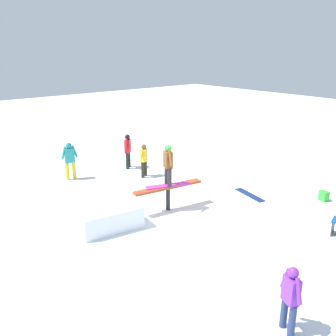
{
  "coord_description": "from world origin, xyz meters",
  "views": [
    {
      "loc": [
        -7.16,
        -8.6,
        5.09
      ],
      "look_at": [
        0.0,
        0.0,
        1.43
      ],
      "focal_mm": 40.0,
      "sensor_mm": 36.0,
      "label": 1
    }
  ],
  "objects_px": {
    "main_rider_on_rail": "(168,166)",
    "bystander_teal": "(70,159)",
    "bystander_yellow": "(144,159)",
    "loose_snowboard_white": "(105,188)",
    "loose_snowboard_navy": "(250,195)",
    "bystander_red": "(128,149)",
    "bystander_purple": "(290,296)",
    "rail_feature": "(168,190)",
    "backpack_on_snow": "(324,196)"
  },
  "relations": [
    {
      "from": "loose_snowboard_navy",
      "to": "main_rider_on_rail",
      "type": "bearing_deg",
      "value": -93.77
    },
    {
      "from": "bystander_teal",
      "to": "bystander_purple",
      "type": "relative_size",
      "value": 1.1
    },
    {
      "from": "loose_snowboard_white",
      "to": "loose_snowboard_navy",
      "type": "distance_m",
      "value": 5.33
    },
    {
      "from": "loose_snowboard_white",
      "to": "loose_snowboard_navy",
      "type": "bearing_deg",
      "value": -164.26
    },
    {
      "from": "rail_feature",
      "to": "bystander_purple",
      "type": "xyz_separation_m",
      "value": [
        -1.79,
        -5.63,
        0.07
      ]
    },
    {
      "from": "main_rider_on_rail",
      "to": "loose_snowboard_white",
      "type": "xyz_separation_m",
      "value": [
        -0.58,
        2.98,
        -1.49
      ]
    },
    {
      "from": "main_rider_on_rail",
      "to": "bystander_red",
      "type": "bearing_deg",
      "value": 92.35
    },
    {
      "from": "loose_snowboard_white",
      "to": "loose_snowboard_navy",
      "type": "relative_size",
      "value": 0.91
    },
    {
      "from": "bystander_yellow",
      "to": "bystander_purple",
      "type": "height_order",
      "value": "bystander_yellow"
    },
    {
      "from": "main_rider_on_rail",
      "to": "bystander_teal",
      "type": "bearing_deg",
      "value": 123.58
    },
    {
      "from": "rail_feature",
      "to": "bystander_purple",
      "type": "height_order",
      "value": "bystander_purple"
    },
    {
      "from": "rail_feature",
      "to": "bystander_purple",
      "type": "bearing_deg",
      "value": -98.73
    },
    {
      "from": "bystander_purple",
      "to": "loose_snowboard_navy",
      "type": "distance_m",
      "value": 6.79
    },
    {
      "from": "main_rider_on_rail",
      "to": "bystander_red",
      "type": "relative_size",
      "value": 0.97
    },
    {
      "from": "bystander_red",
      "to": "bystander_yellow",
      "type": "bearing_deg",
      "value": -139.21
    },
    {
      "from": "bystander_yellow",
      "to": "loose_snowboard_white",
      "type": "relative_size",
      "value": 1.08
    },
    {
      "from": "loose_snowboard_white",
      "to": "backpack_on_snow",
      "type": "relative_size",
      "value": 3.74
    },
    {
      "from": "loose_snowboard_navy",
      "to": "backpack_on_snow",
      "type": "bearing_deg",
      "value": 52.14
    },
    {
      "from": "bystander_purple",
      "to": "loose_snowboard_navy",
      "type": "xyz_separation_m",
      "value": [
        4.83,
        4.7,
        -0.75
      ]
    },
    {
      "from": "bystander_yellow",
      "to": "loose_snowboard_white",
      "type": "bearing_deg",
      "value": 156.14
    },
    {
      "from": "bystander_yellow",
      "to": "loose_snowboard_navy",
      "type": "xyz_separation_m",
      "value": [
        1.72,
        -4.04,
        -0.76
      ]
    },
    {
      "from": "bystander_teal",
      "to": "bystander_yellow",
      "type": "height_order",
      "value": "bystander_teal"
    },
    {
      "from": "bystander_teal",
      "to": "loose_snowboard_white",
      "type": "distance_m",
      "value": 2.01
    },
    {
      "from": "main_rider_on_rail",
      "to": "bystander_red",
      "type": "distance_m",
      "value": 4.76
    },
    {
      "from": "rail_feature",
      "to": "loose_snowboard_white",
      "type": "height_order",
      "value": "rail_feature"
    },
    {
      "from": "bystander_purple",
      "to": "loose_snowboard_navy",
      "type": "height_order",
      "value": "bystander_purple"
    },
    {
      "from": "bystander_teal",
      "to": "loose_snowboard_navy",
      "type": "distance_m",
      "value": 7.07
    },
    {
      "from": "bystander_teal",
      "to": "bystander_purple",
      "type": "distance_m",
      "value": 10.39
    },
    {
      "from": "main_rider_on_rail",
      "to": "loose_snowboard_white",
      "type": "bearing_deg",
      "value": 121.52
    },
    {
      "from": "bystander_red",
      "to": "bystander_purple",
      "type": "bearing_deg",
      "value": -151.15
    },
    {
      "from": "rail_feature",
      "to": "loose_snowboard_navy",
      "type": "distance_m",
      "value": 3.25
    },
    {
      "from": "main_rider_on_rail",
      "to": "backpack_on_snow",
      "type": "height_order",
      "value": "main_rider_on_rail"
    },
    {
      "from": "bystander_yellow",
      "to": "loose_snowboard_white",
      "type": "xyz_separation_m",
      "value": [
        -1.91,
        -0.13,
        -0.76
      ]
    },
    {
      "from": "bystander_purple",
      "to": "bystander_teal",
      "type": "bearing_deg",
      "value": 18.79
    },
    {
      "from": "main_rider_on_rail",
      "to": "bystander_purple",
      "type": "relative_size",
      "value": 1.06
    },
    {
      "from": "bystander_red",
      "to": "bystander_purple",
      "type": "distance_m",
      "value": 10.62
    },
    {
      "from": "main_rider_on_rail",
      "to": "bystander_yellow",
      "type": "bearing_deg",
      "value": 87.42
    },
    {
      "from": "backpack_on_snow",
      "to": "main_rider_on_rail",
      "type": "bearing_deg",
      "value": -105.92
    },
    {
      "from": "backpack_on_snow",
      "to": "bystander_teal",
      "type": "bearing_deg",
      "value": -127.18
    },
    {
      "from": "bystander_red",
      "to": "loose_snowboard_navy",
      "type": "xyz_separation_m",
      "value": [
        1.57,
        -5.4,
        -0.83
      ]
    },
    {
      "from": "bystander_red",
      "to": "bystander_teal",
      "type": "height_order",
      "value": "bystander_teal"
    },
    {
      "from": "backpack_on_snow",
      "to": "bystander_yellow",
      "type": "bearing_deg",
      "value": -135.3
    },
    {
      "from": "rail_feature",
      "to": "main_rider_on_rail",
      "type": "bearing_deg",
      "value": 0.0
    },
    {
      "from": "bystander_yellow",
      "to": "main_rider_on_rail",
      "type": "bearing_deg",
      "value": -140.87
    },
    {
      "from": "backpack_on_snow",
      "to": "bystander_purple",
      "type": "bearing_deg",
      "value": -50.77
    },
    {
      "from": "main_rider_on_rail",
      "to": "backpack_on_snow",
      "type": "bearing_deg",
      "value": -11.29
    },
    {
      "from": "bystander_purple",
      "to": "loose_snowboard_white",
      "type": "bearing_deg",
      "value": 14.6
    },
    {
      "from": "bystander_red",
      "to": "loose_snowboard_white",
      "type": "distance_m",
      "value": 2.67
    },
    {
      "from": "rail_feature",
      "to": "backpack_on_snow",
      "type": "distance_m",
      "value": 5.46
    },
    {
      "from": "loose_snowboard_navy",
      "to": "backpack_on_snow",
      "type": "height_order",
      "value": "backpack_on_snow"
    }
  ]
}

